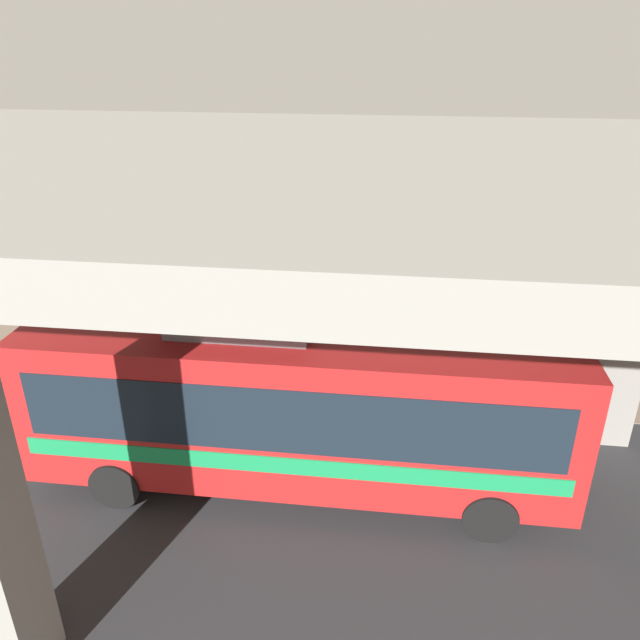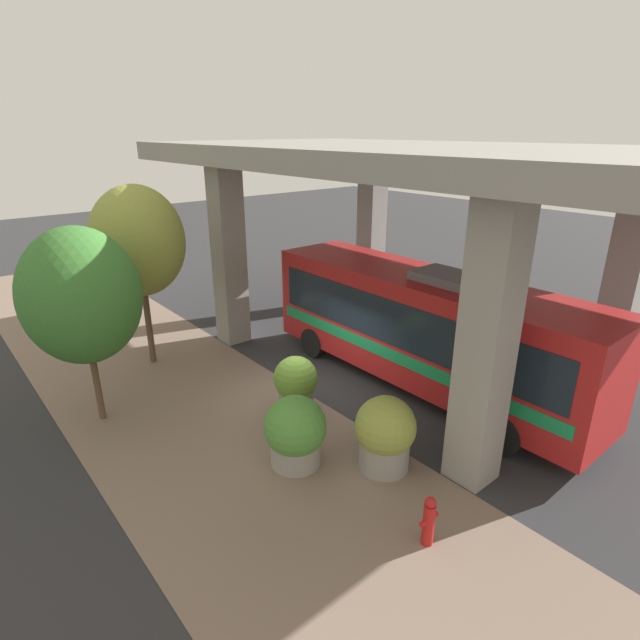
{
  "view_description": "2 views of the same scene",
  "coord_description": "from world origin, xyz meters",
  "px_view_note": "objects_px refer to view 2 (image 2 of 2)",
  "views": [
    {
      "loc": [
        13.06,
        0.09,
        8.46
      ],
      "look_at": [
        -0.37,
        -1.6,
        2.09
      ],
      "focal_mm": 35.0,
      "sensor_mm": 36.0,
      "label": 1
    },
    {
      "loc": [
        -7.94,
        -9.86,
        7.22
      ],
      "look_at": [
        0.17,
        -0.24,
        2.38
      ],
      "focal_mm": 28.0,
      "sensor_mm": 36.0,
      "label": 2
    }
  ],
  "objects_px": {
    "bus": "(425,324)",
    "fire_hydrant": "(429,521)",
    "street_tree_near": "(81,296)",
    "planter_back": "(296,384)",
    "planter_middle": "(385,434)",
    "street_tree_far": "(138,242)",
    "planter_front": "(295,432)"
  },
  "relations": [
    {
      "from": "bus",
      "to": "street_tree_near",
      "type": "bearing_deg",
      "value": 151.76
    },
    {
      "from": "planter_front",
      "to": "planter_middle",
      "type": "xyz_separation_m",
      "value": [
        1.44,
        -1.41,
        0.06
      ]
    },
    {
      "from": "planter_back",
      "to": "fire_hydrant",
      "type": "bearing_deg",
      "value": -100.76
    },
    {
      "from": "planter_front",
      "to": "planter_back",
      "type": "xyz_separation_m",
      "value": [
        1.4,
        1.81,
        -0.01
      ]
    },
    {
      "from": "bus",
      "to": "fire_hydrant",
      "type": "relative_size",
      "value": 9.86
    },
    {
      "from": "street_tree_near",
      "to": "street_tree_far",
      "type": "bearing_deg",
      "value": 45.37
    },
    {
      "from": "bus",
      "to": "planter_middle",
      "type": "relative_size",
      "value": 5.89
    },
    {
      "from": "bus",
      "to": "street_tree_far",
      "type": "height_order",
      "value": "street_tree_far"
    },
    {
      "from": "bus",
      "to": "planter_back",
      "type": "xyz_separation_m",
      "value": [
        -3.75,
        1.23,
        -1.14
      ]
    },
    {
      "from": "fire_hydrant",
      "to": "street_tree_near",
      "type": "bearing_deg",
      "value": 110.91
    },
    {
      "from": "planter_middle",
      "to": "street_tree_far",
      "type": "bearing_deg",
      "value": 101.56
    },
    {
      "from": "bus",
      "to": "fire_hydrant",
      "type": "bearing_deg",
      "value": -139.58
    },
    {
      "from": "planter_middle",
      "to": "bus",
      "type": "bearing_deg",
      "value": 28.1
    },
    {
      "from": "fire_hydrant",
      "to": "planter_front",
      "type": "height_order",
      "value": "planter_front"
    },
    {
      "from": "planter_middle",
      "to": "fire_hydrant",
      "type": "bearing_deg",
      "value": -116.74
    },
    {
      "from": "planter_back",
      "to": "street_tree_far",
      "type": "height_order",
      "value": "street_tree_far"
    },
    {
      "from": "fire_hydrant",
      "to": "street_tree_far",
      "type": "bearing_deg",
      "value": 93.93
    },
    {
      "from": "planter_back",
      "to": "street_tree_near",
      "type": "height_order",
      "value": "street_tree_near"
    },
    {
      "from": "bus",
      "to": "street_tree_far",
      "type": "xyz_separation_m",
      "value": [
        -5.49,
        6.72,
        2.06
      ]
    },
    {
      "from": "planter_back",
      "to": "planter_front",
      "type": "bearing_deg",
      "value": -127.73
    },
    {
      "from": "fire_hydrant",
      "to": "street_tree_far",
      "type": "xyz_separation_m",
      "value": [
        -0.74,
        10.77,
        3.49
      ]
    },
    {
      "from": "street_tree_near",
      "to": "planter_back",
      "type": "bearing_deg",
      "value": -35.94
    },
    {
      "from": "fire_hydrant",
      "to": "street_tree_far",
      "type": "relative_size",
      "value": 0.18
    },
    {
      "from": "fire_hydrant",
      "to": "street_tree_near",
      "type": "height_order",
      "value": "street_tree_near"
    },
    {
      "from": "planter_middle",
      "to": "planter_back",
      "type": "xyz_separation_m",
      "value": [
        -0.04,
        3.21,
        -0.07
      ]
    },
    {
      "from": "planter_front",
      "to": "planter_back",
      "type": "relative_size",
      "value": 1.06
    },
    {
      "from": "fire_hydrant",
      "to": "planter_middle",
      "type": "distance_m",
      "value": 2.34
    },
    {
      "from": "planter_back",
      "to": "bus",
      "type": "bearing_deg",
      "value": -18.15
    },
    {
      "from": "planter_back",
      "to": "street_tree_near",
      "type": "relative_size",
      "value": 0.31
    },
    {
      "from": "bus",
      "to": "planter_middle",
      "type": "bearing_deg",
      "value": -151.9
    },
    {
      "from": "planter_front",
      "to": "planter_middle",
      "type": "relative_size",
      "value": 0.96
    },
    {
      "from": "fire_hydrant",
      "to": "planter_middle",
      "type": "height_order",
      "value": "planter_middle"
    }
  ]
}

